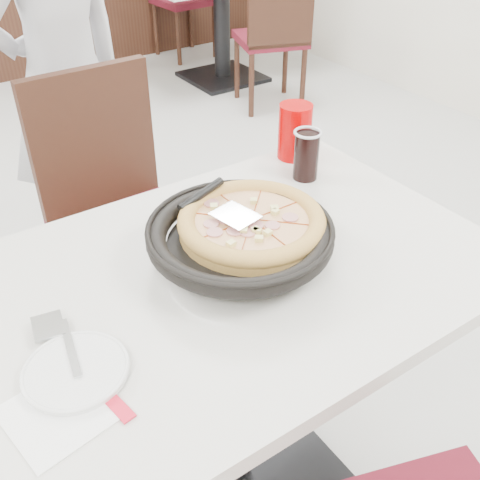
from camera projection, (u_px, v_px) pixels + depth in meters
floor at (130, 439)px, 1.74m from camera, size 7.00×7.00×0.00m
main_table at (228, 385)px, 1.44m from camera, size 1.22×0.84×0.75m
chair_far at (128, 226)px, 1.85m from camera, size 0.43×0.43×0.95m
trivet at (249, 248)px, 1.25m from camera, size 0.14×0.14×0.04m
pizza_pan at (240, 243)px, 1.23m from camera, size 0.33×0.33×0.01m
pizza at (252, 227)px, 1.25m from camera, size 0.33×0.33×0.02m
pizza_server at (235, 215)px, 1.23m from camera, size 0.09×0.11×0.00m
napkin at (60, 412)px, 0.91m from camera, size 0.19×0.19×0.00m
side_plate at (76, 371)px, 0.97m from camera, size 0.19×0.19×0.01m
fork at (70, 347)px, 1.01m from camera, size 0.04×0.15×0.00m
cola_glass at (306, 156)px, 1.52m from camera, size 0.07×0.07×0.13m
red_cup at (295, 131)px, 1.61m from camera, size 0.10×0.10×0.16m
diner_person at (65, 81)px, 2.03m from camera, size 0.68×0.56×1.61m
bg_table_right at (222, 29)px, 4.18m from camera, size 1.27×0.91×0.75m
bg_chair_right_near at (270, 35)px, 3.70m from camera, size 0.53×0.53×0.95m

